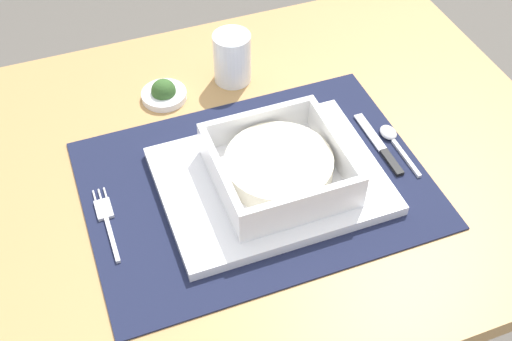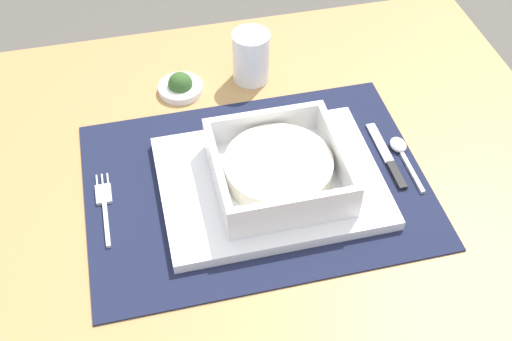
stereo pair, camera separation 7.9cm
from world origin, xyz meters
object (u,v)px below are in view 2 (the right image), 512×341
at_px(condiment_saucer, 180,86).
at_px(dining_table, 239,208).
at_px(drinking_glass, 251,59).
at_px(porridge_bowl, 278,170).
at_px(butter_knife, 388,159).
at_px(spoon, 401,150).
at_px(fork, 104,203).

bearing_deg(condiment_saucer, dining_table, -73.08).
bearing_deg(dining_table, drinking_glass, 71.16).
bearing_deg(dining_table, porridge_bowl, -53.45).
bearing_deg(condiment_saucer, drinking_glass, 3.77).
distance_m(porridge_bowl, butter_knife, 0.18).
bearing_deg(drinking_glass, butter_knife, -57.46).
height_order(spoon, drinking_glass, drinking_glass).
relative_size(butter_knife, drinking_glass, 1.58).
distance_m(dining_table, butter_knife, 0.25).
relative_size(porridge_bowl, drinking_glass, 2.05).
relative_size(fork, drinking_glass, 1.52).
bearing_deg(spoon, drinking_glass, 131.58).
xyz_separation_m(spoon, drinking_glass, (-0.18, 0.23, 0.03)).
distance_m(butter_knife, condiment_saucer, 0.36).
relative_size(porridge_bowl, butter_knife, 1.30).
relative_size(dining_table, fork, 7.62).
distance_m(dining_table, fork, 0.23).
distance_m(drinking_glass, condiment_saucer, 0.12).
distance_m(spoon, butter_knife, 0.03).
bearing_deg(porridge_bowl, butter_knife, 4.65).
bearing_deg(fork, condiment_saucer, 60.70).
bearing_deg(spoon, fork, -176.22).
relative_size(drinking_glass, condiment_saucer, 1.18).
xyz_separation_m(dining_table, condiment_saucer, (-0.06, 0.18, 0.11)).
bearing_deg(butter_knife, drinking_glass, 126.87).
xyz_separation_m(porridge_bowl, condiment_saucer, (-0.10, 0.25, -0.03)).
height_order(porridge_bowl, fork, porridge_bowl).
distance_m(dining_table, spoon, 0.27).
relative_size(spoon, drinking_glass, 1.28).
bearing_deg(dining_table, butter_knife, -12.30).
bearing_deg(fork, porridge_bowl, -2.77).
relative_size(dining_table, porridge_bowl, 5.64).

